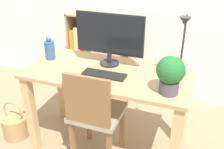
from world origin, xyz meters
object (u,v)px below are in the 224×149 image
Objects in this scene: monitor at (109,36)px; basket at (16,125)px; potted_plant at (170,73)px; bookshelf at (92,55)px; desk_lamp at (183,41)px; keyboard at (104,74)px; vase at (50,49)px; chair at (94,113)px.

monitor reaches higher than basket.
potted_plant is 0.28× the size of bookshelf.
monitor is 0.58m from desk_lamp.
monitor is 1.69× the size of keyboard.
bookshelf is (-1.07, 1.08, -0.45)m from potted_plant.
potted_plant reaches higher than basket.
potted_plant is at bearing -97.29° from desk_lamp.
vase is 0.85m from basket.
vase is 1.13m from desk_lamp.
vase reaches higher than basket.
basket is at bearing -159.84° from monitor.
chair is 0.90× the size of bookshelf.
vase is at bearing 166.28° from keyboard.
chair is at bearing -176.27° from potted_plant.
chair is 0.93m from basket.
desk_lamp is at bearing 10.86° from basket.
potted_plant is at bearing 0.51° from basket.
chair is at bearing -1.56° from basket.
monitor is at bearing 151.11° from potted_plant.
keyboard is at bearing 170.19° from potted_plant.
bookshelf reaches higher than vase.
bookshelf is at bearing 89.41° from vase.
chair is at bearing -90.47° from monitor.
keyboard is 0.35× the size of bookshelf.
potted_plant is 1.58m from bookshelf.
chair is at bearing -26.42° from vase.
potted_plant is 0.31× the size of chair.
chair is at bearing -64.97° from bookshelf.
bookshelf reaches higher than basket.
vase is at bearing -171.90° from monitor.
vase is 0.93m from bookshelf.
chair is (-0.00, -0.34, -0.53)m from monitor.
monitor reaches higher than bookshelf.
vase is 0.21× the size of bookshelf.
desk_lamp is at bearing -36.38° from bookshelf.
keyboard reaches higher than basket.
chair is 2.30× the size of basket.
potted_plant is at bearing -9.81° from keyboard.
vase reaches higher than chair.
monitor is 0.63m from chair.
basket is at bearing -179.49° from potted_plant.
bookshelf reaches higher than chair.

